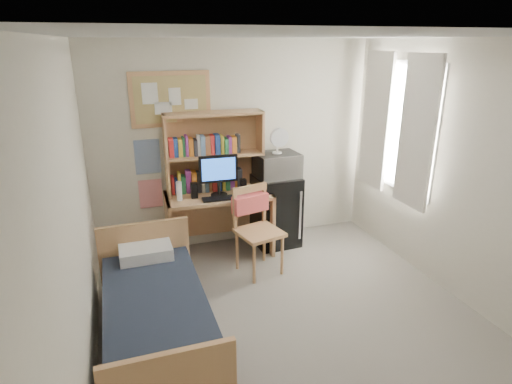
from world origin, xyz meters
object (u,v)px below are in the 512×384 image
object	(u,v)px
monitor	(219,176)
desk_chair	(259,232)
bulletin_board	(171,99)
speaker_right	(243,186)
bed	(157,320)
microwave	(277,165)
desk_fan	(277,142)
mini_fridge	(275,210)
speaker_left	(194,190)
desk	(219,224)

from	to	relation	value
monitor	desk_chair	bearing A→B (deg)	-57.23
bulletin_board	speaker_right	distance (m)	1.34
bed	microwave	xyz separation A→B (m)	(1.73, 1.55, 0.84)
microwave	desk_fan	xyz separation A→B (m)	(0.00, 0.00, 0.30)
mini_fridge	speaker_right	xyz separation A→B (m)	(-0.48, -0.12, 0.42)
desk_chair	speaker_left	bearing A→B (deg)	124.53
speaker_right	desk_chair	bearing A→B (deg)	-84.99
mini_fridge	bulletin_board	bearing A→B (deg)	164.50
desk_fan	desk	bearing A→B (deg)	179.15
bulletin_board	desk	xyz separation A→B (m)	(0.46, -0.32, -1.52)
monitor	desk_fan	size ratio (longest dim) A/B	1.69
mini_fridge	bed	size ratio (longest dim) A/B	0.52
monitor	microwave	bearing A→B (deg)	8.82
mini_fridge	monitor	world-z (taller)	monitor
bulletin_board	desk	world-z (taller)	bulletin_board
desk	mini_fridge	size ratio (longest dim) A/B	1.37
bed	desk_fan	xyz separation A→B (m)	(1.73, 1.55, 1.14)
desk_chair	desk_fan	size ratio (longest dim) A/B	3.51
mini_fridge	speaker_left	distance (m)	1.16
desk_chair	bed	xyz separation A→B (m)	(-1.28, -0.91, -0.27)
desk	speaker_left	bearing A→B (deg)	-168.69
bed	desk_fan	bearing A→B (deg)	41.83
desk_fan	monitor	bearing A→B (deg)	-176.47
speaker_right	speaker_left	bearing A→B (deg)	-180.00
monitor	microwave	distance (m)	0.78
bed	speaker_left	distance (m)	1.74
bulletin_board	monitor	world-z (taller)	bulletin_board
speaker_left	microwave	size ratio (longest dim) A/B	0.35
desk	desk_fan	size ratio (longest dim) A/B	4.39
desk	mini_fridge	distance (m)	0.78
desk	speaker_right	xyz separation A→B (m)	(0.30, -0.07, 0.49)
speaker_left	speaker_right	distance (m)	0.60
bed	speaker_left	bearing A→B (deg)	66.13
bed	speaker_right	size ratio (longest dim) A/B	10.02
speaker_left	microwave	bearing A→B (deg)	6.38
bulletin_board	speaker_right	world-z (taller)	bulletin_board
mini_fridge	monitor	xyz separation A→B (m)	(-0.78, -0.11, 0.58)
bed	monitor	size ratio (longest dim) A/B	3.62
monitor	bed	bearing A→B (deg)	-120.65
speaker_right	desk_fan	distance (m)	0.70
bulletin_board	desk_fan	xyz separation A→B (m)	(1.23, -0.30, -0.54)
speaker_right	microwave	xyz separation A→B (m)	(0.48, 0.10, 0.20)
desk_fan	microwave	bearing A→B (deg)	0.00
bulletin_board	desk_chair	bearing A→B (deg)	-50.34
bed	desk	bearing A→B (deg)	57.89
bulletin_board	desk_chair	size ratio (longest dim) A/B	0.92
mini_fridge	desk	bearing A→B (deg)	-179.37
bulletin_board	monitor	size ratio (longest dim) A/B	1.91
bed	desk_fan	size ratio (longest dim) A/B	6.11
speaker_right	desk	bearing A→B (deg)	168.69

